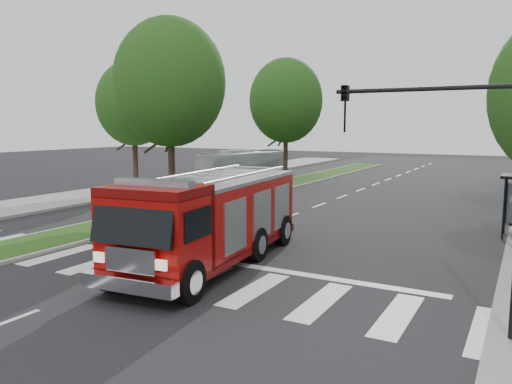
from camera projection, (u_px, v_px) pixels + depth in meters
ground at (200, 250)px, 18.61m from camera, size 140.00×140.00×0.00m
sidewalk_left at (111, 192)px, 34.22m from camera, size 5.00×80.00×0.15m
median at (274, 187)px, 37.10m from camera, size 3.00×50.00×0.15m
tree_median_near at (170, 83)px, 25.79m from camera, size 5.80×5.80×10.16m
tree_median_far at (286, 101)px, 37.99m from camera, size 5.60×5.60×9.72m
tree_left_mid at (134, 103)px, 34.91m from camera, size 5.20×5.20×9.16m
streetlight_right_near at (479, 123)px, 10.36m from camera, size 4.08×0.22×8.00m
fire_engine at (212, 219)px, 16.53m from camera, size 3.63×9.40×3.18m
city_bus at (243, 165)px, 42.29m from camera, size 4.33×9.52×2.58m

